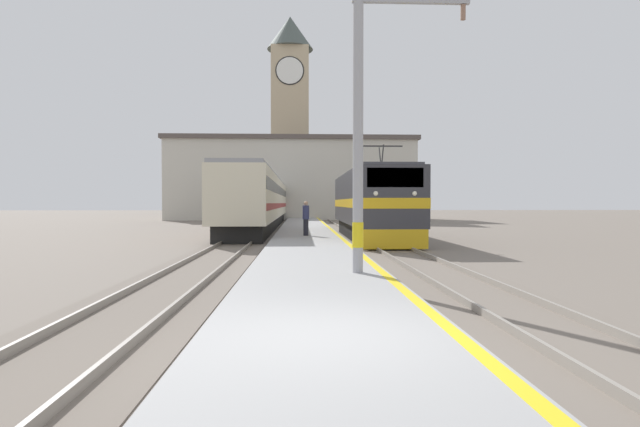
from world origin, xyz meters
TOP-DOWN VIEW (x-y plane):
  - ground_plane at (0.00, 30.00)m, footprint 200.00×200.00m
  - platform at (0.00, 25.00)m, footprint 3.44×140.00m
  - rail_track_near at (3.48, 25.00)m, footprint 2.83×140.00m
  - rail_track_far at (-3.41, 25.00)m, footprint 2.83×140.00m
  - locomotive_train at (3.48, 20.90)m, footprint 2.92×14.09m
  - passenger_train at (-3.41, 36.57)m, footprint 2.92×39.73m
  - catenary_mast at (1.10, 5.60)m, footprint 2.81×0.27m
  - person_on_platform at (-0.09, 19.06)m, footprint 0.34×0.34m
  - clock_tower at (-1.69, 62.30)m, footprint 6.24×6.24m
  - station_building at (-1.36, 54.45)m, footprint 29.27×9.86m

SIDE VIEW (x-z plane):
  - ground_plane at x=0.00m, z-range 0.00..0.00m
  - rail_track_near at x=3.48m, z-range -0.05..0.11m
  - rail_track_far at x=-3.41m, z-range -0.05..0.11m
  - platform at x=0.00m, z-range 0.00..0.32m
  - person_on_platform at x=-0.09m, z-range 0.37..2.12m
  - locomotive_train at x=3.48m, z-range -0.44..4.27m
  - passenger_train at x=-3.41m, z-range 0.15..4.19m
  - catenary_mast at x=1.10m, z-range 0.34..7.58m
  - station_building at x=-1.36m, z-range 0.02..9.69m
  - clock_tower at x=-1.69m, z-range 0.98..28.36m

